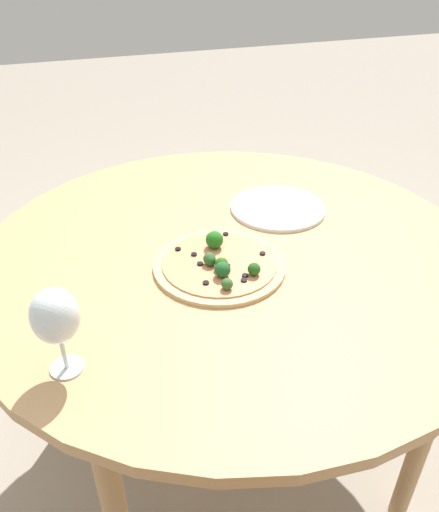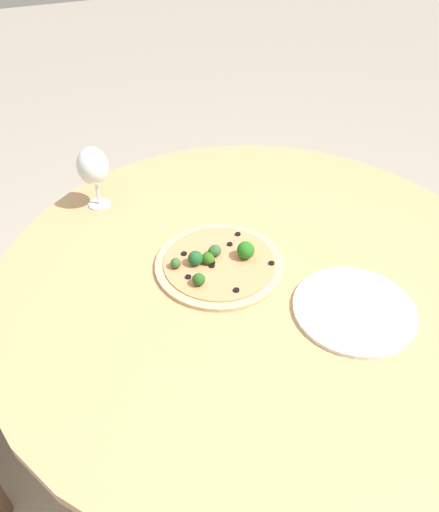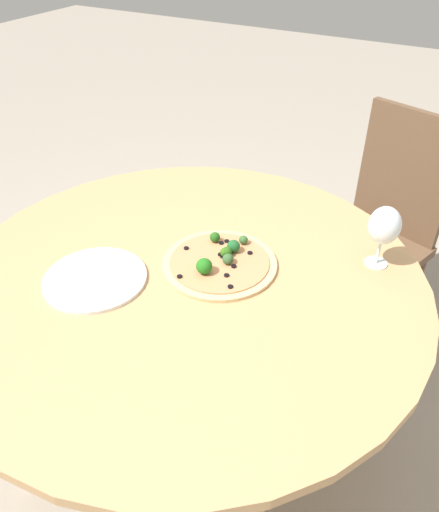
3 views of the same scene
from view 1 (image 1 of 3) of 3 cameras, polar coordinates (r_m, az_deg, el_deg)
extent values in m
plane|color=gray|center=(1.77, 0.94, -20.42)|extent=(12.00, 12.00, 0.00)
cylinder|color=tan|center=(1.24, 1.26, 0.57)|extent=(1.25, 1.25, 0.03)
cylinder|color=tan|center=(1.73, -15.78, -5.94)|extent=(0.05, 0.05, 0.74)
cylinder|color=tan|center=(1.89, 8.01, -1.10)|extent=(0.05, 0.05, 0.74)
cylinder|color=tan|center=(1.43, 22.49, -17.85)|extent=(0.05, 0.05, 0.74)
cylinder|color=tan|center=(1.16, 0.00, -1.03)|extent=(0.31, 0.31, 0.01)
cylinder|color=tan|center=(1.15, 0.00, -0.75)|extent=(0.27, 0.27, 0.00)
sphere|color=#2A5A17|center=(1.12, 0.16, -0.88)|extent=(0.03, 0.03, 0.03)
sphere|color=#2F6218|center=(1.12, 0.32, -0.83)|extent=(0.03, 0.03, 0.03)
sphere|color=#34582E|center=(1.14, -1.16, -0.31)|extent=(0.03, 0.03, 0.03)
sphere|color=#22551A|center=(1.11, 3.98, -1.50)|extent=(0.03, 0.03, 0.03)
sphere|color=#265A23|center=(1.13, -1.06, -0.50)|extent=(0.03, 0.03, 0.03)
sphere|color=#1D5626|center=(1.10, 0.36, -1.56)|extent=(0.04, 0.04, 0.04)
sphere|color=#355D2C|center=(1.06, 0.87, -3.21)|extent=(0.03, 0.03, 0.03)
sphere|color=#20691A|center=(1.19, -0.58, 1.88)|extent=(0.04, 0.04, 0.04)
cylinder|color=black|center=(1.11, 2.94, -2.23)|extent=(0.01, 0.01, 0.00)
cylinder|color=black|center=(1.18, 4.94, 0.29)|extent=(0.01, 0.01, 0.00)
cylinder|color=black|center=(1.14, -2.24, -0.88)|extent=(0.01, 0.01, 0.00)
cylinder|color=black|center=(1.08, -1.57, -3.07)|extent=(0.01, 0.01, 0.00)
cylinder|color=black|center=(1.14, 0.90, -1.11)|extent=(0.01, 0.01, 0.00)
cylinder|color=black|center=(1.25, 0.53, 2.51)|extent=(0.01, 0.01, 0.00)
cylinder|color=black|center=(1.18, -2.93, 0.20)|extent=(0.01, 0.01, 0.00)
cylinder|color=black|center=(1.14, 0.36, -1.07)|extent=(0.01, 0.01, 0.00)
cylinder|color=black|center=(1.20, -4.77, 0.81)|extent=(0.01, 0.01, 0.00)
cylinder|color=black|center=(1.09, 2.81, -2.77)|extent=(0.01, 0.01, 0.00)
cylinder|color=silver|center=(0.95, -17.01, -12.09)|extent=(0.06, 0.06, 0.00)
cylinder|color=silver|center=(0.93, -17.37, -10.55)|extent=(0.01, 0.01, 0.07)
ellipsoid|color=silver|center=(0.88, -18.29, -6.52)|extent=(0.08, 0.08, 0.10)
cylinder|color=silver|center=(1.41, 6.68, 5.51)|extent=(0.26, 0.26, 0.01)
camera|label=2|loc=(1.28, 52.37, 28.36)|focal=35.00mm
camera|label=3|loc=(1.84, -31.57, 34.41)|focal=35.00mm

